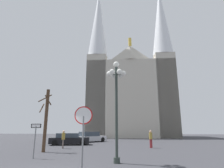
{
  "coord_description": "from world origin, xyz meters",
  "views": [
    {
      "loc": [
        3.84,
        -7.57,
        1.85
      ],
      "look_at": [
        1.05,
        18.11,
        8.12
      ],
      "focal_mm": 29.57,
      "sensor_mm": 36.0,
      "label": 1
    }
  ],
  "objects_px": {
    "cathedral": "(130,90)",
    "stop_sign": "(83,123)",
    "bare_tree": "(46,118)",
    "parked_car_far_silver": "(90,137)",
    "one_way_arrow_sign": "(35,136)",
    "parked_car_near_black": "(69,139)",
    "pedestrian_walking": "(63,138)",
    "pedestrian_standing": "(151,137)",
    "street_lamp": "(116,91)"
  },
  "relations": [
    {
      "from": "street_lamp",
      "to": "parked_car_far_silver",
      "type": "distance_m",
      "value": 17.3
    },
    {
      "from": "stop_sign",
      "to": "street_lamp",
      "type": "distance_m",
      "value": 3.01
    },
    {
      "from": "one_way_arrow_sign",
      "to": "parked_car_near_black",
      "type": "relative_size",
      "value": 0.45
    },
    {
      "from": "street_lamp",
      "to": "pedestrian_walking",
      "type": "distance_m",
      "value": 9.63
    },
    {
      "from": "one_way_arrow_sign",
      "to": "bare_tree",
      "type": "relative_size",
      "value": 0.42
    },
    {
      "from": "parked_car_far_silver",
      "to": "pedestrian_walking",
      "type": "relative_size",
      "value": 2.69
    },
    {
      "from": "cathedral",
      "to": "one_way_arrow_sign",
      "type": "xyz_separation_m",
      "value": [
        -6.05,
        -30.72,
        -9.18
      ]
    },
    {
      "from": "pedestrian_walking",
      "to": "pedestrian_standing",
      "type": "distance_m",
      "value": 8.59
    },
    {
      "from": "stop_sign",
      "to": "parked_car_near_black",
      "type": "distance_m",
      "value": 13.91
    },
    {
      "from": "pedestrian_standing",
      "to": "cathedral",
      "type": "bearing_deg",
      "value": 95.09
    },
    {
      "from": "street_lamp",
      "to": "pedestrian_walking",
      "type": "xyz_separation_m",
      "value": [
        -5.77,
        7.09,
        -3.02
      ]
    },
    {
      "from": "stop_sign",
      "to": "one_way_arrow_sign",
      "type": "distance_m",
      "value": 4.88
    },
    {
      "from": "cathedral",
      "to": "pedestrian_walking",
      "type": "relative_size",
      "value": 21.31
    },
    {
      "from": "one_way_arrow_sign",
      "to": "parked_car_far_silver",
      "type": "xyz_separation_m",
      "value": [
        0.24,
        15.11,
        -0.74
      ]
    },
    {
      "from": "parked_car_far_silver",
      "to": "pedestrian_standing",
      "type": "distance_m",
      "value": 10.93
    },
    {
      "from": "stop_sign",
      "to": "pedestrian_standing",
      "type": "distance_m",
      "value": 11.21
    },
    {
      "from": "bare_tree",
      "to": "pedestrian_standing",
      "type": "distance_m",
      "value": 10.16
    },
    {
      "from": "cathedral",
      "to": "pedestrian_standing",
      "type": "distance_m",
      "value": 25.16
    },
    {
      "from": "cathedral",
      "to": "street_lamp",
      "type": "height_order",
      "value": "cathedral"
    },
    {
      "from": "one_way_arrow_sign",
      "to": "parked_car_far_silver",
      "type": "relative_size",
      "value": 0.48
    },
    {
      "from": "cathedral",
      "to": "parked_car_near_black",
      "type": "height_order",
      "value": "cathedral"
    },
    {
      "from": "stop_sign",
      "to": "bare_tree",
      "type": "xyz_separation_m",
      "value": [
        -4.85,
        6.01,
        0.6
      ]
    },
    {
      "from": "pedestrian_walking",
      "to": "parked_car_far_silver",
      "type": "bearing_deg",
      "value": 86.28
    },
    {
      "from": "parked_car_far_silver",
      "to": "one_way_arrow_sign",
      "type": "bearing_deg",
      "value": -90.93
    },
    {
      "from": "street_lamp",
      "to": "parked_car_near_black",
      "type": "distance_m",
      "value": 13.33
    },
    {
      "from": "bare_tree",
      "to": "parked_car_far_silver",
      "type": "distance_m",
      "value": 12.14
    },
    {
      "from": "parked_car_near_black",
      "to": "parked_car_far_silver",
      "type": "bearing_deg",
      "value": 75.06
    },
    {
      "from": "cathedral",
      "to": "pedestrian_walking",
      "type": "distance_m",
      "value": 27.23
    },
    {
      "from": "bare_tree",
      "to": "pedestrian_standing",
      "type": "bearing_deg",
      "value": 25.65
    },
    {
      "from": "one_way_arrow_sign",
      "to": "pedestrian_standing",
      "type": "height_order",
      "value": "one_way_arrow_sign"
    },
    {
      "from": "bare_tree",
      "to": "street_lamp",
      "type": "bearing_deg",
      "value": -33.82
    },
    {
      "from": "cathedral",
      "to": "stop_sign",
      "type": "xyz_separation_m",
      "value": [
        -2.12,
        -33.53,
        -8.48
      ]
    },
    {
      "from": "stop_sign",
      "to": "one_way_arrow_sign",
      "type": "relative_size",
      "value": 1.36
    },
    {
      "from": "stop_sign",
      "to": "bare_tree",
      "type": "bearing_deg",
      "value": 128.88
    },
    {
      "from": "one_way_arrow_sign",
      "to": "parked_car_near_black",
      "type": "xyz_separation_m",
      "value": [
        -1.1,
        10.07,
        -0.77
      ]
    },
    {
      "from": "cathedral",
      "to": "pedestrian_standing",
      "type": "relative_size",
      "value": 21.24
    },
    {
      "from": "cathedral",
      "to": "stop_sign",
      "type": "relative_size",
      "value": 12.18
    },
    {
      "from": "parked_car_near_black",
      "to": "pedestrian_standing",
      "type": "distance_m",
      "value": 9.56
    },
    {
      "from": "parked_car_near_black",
      "to": "pedestrian_standing",
      "type": "xyz_separation_m",
      "value": [
        9.21,
        -2.54,
        0.38
      ]
    },
    {
      "from": "parked_car_near_black",
      "to": "one_way_arrow_sign",
      "type": "bearing_deg",
      "value": -83.78
    },
    {
      "from": "parked_car_near_black",
      "to": "cathedral",
      "type": "bearing_deg",
      "value": 70.9
    },
    {
      "from": "street_lamp",
      "to": "pedestrian_standing",
      "type": "height_order",
      "value": "street_lamp"
    },
    {
      "from": "parked_car_near_black",
      "to": "parked_car_far_silver",
      "type": "height_order",
      "value": "parked_car_far_silver"
    },
    {
      "from": "cathedral",
      "to": "parked_car_near_black",
      "type": "xyz_separation_m",
      "value": [
        -7.15,
        -20.65,
        -9.94
      ]
    },
    {
      "from": "stop_sign",
      "to": "one_way_arrow_sign",
      "type": "xyz_separation_m",
      "value": [
        -3.93,
        2.81,
        -0.7
      ]
    },
    {
      "from": "one_way_arrow_sign",
      "to": "pedestrian_walking",
      "type": "relative_size",
      "value": 1.29
    },
    {
      "from": "street_lamp",
      "to": "pedestrian_walking",
      "type": "bearing_deg",
      "value": 129.13
    },
    {
      "from": "cathedral",
      "to": "bare_tree",
      "type": "height_order",
      "value": "cathedral"
    },
    {
      "from": "one_way_arrow_sign",
      "to": "pedestrian_standing",
      "type": "distance_m",
      "value": 11.08
    },
    {
      "from": "pedestrian_walking",
      "to": "pedestrian_standing",
      "type": "height_order",
      "value": "pedestrian_standing"
    }
  ]
}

